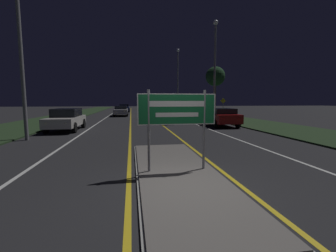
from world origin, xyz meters
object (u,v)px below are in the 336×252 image
(streetlight_left_near, at_px, (18,18))
(car_receding_2, at_px, (154,108))
(car_approaching_0, at_px, (66,119))
(car_approaching_1, at_px, (121,111))
(highway_sign, at_px, (177,113))
(car_approaching_2, at_px, (124,108))
(car_receding_1, at_px, (193,112))
(car_receding_0, at_px, (221,117))
(streetlight_right_near, at_px, (215,62))
(warning_sign, at_px, (223,106))
(streetlight_right_far, at_px, (178,75))

(streetlight_left_near, relative_size, car_receding_2, 2.08)
(car_approaching_0, height_order, car_approaching_1, car_approaching_0)
(car_receding_2, bearing_deg, car_approaching_1, -128.90)
(highway_sign, bearing_deg, car_approaching_2, 93.98)
(car_receding_1, bearing_deg, streetlight_left_near, -133.85)
(car_receding_0, distance_m, car_approaching_0, 11.34)
(car_receding_1, bearing_deg, streetlight_right_near, -82.05)
(car_receding_2, distance_m, warning_sign, 14.63)
(car_receding_1, relative_size, car_approaching_0, 0.94)
(car_receding_0, bearing_deg, car_approaching_2, 108.55)
(car_receding_1, xyz_separation_m, car_approaching_0, (-11.32, -8.95, 0.02))
(car_receding_2, relative_size, warning_sign, 2.06)
(streetlight_right_far, relative_size, car_approaching_0, 2.32)
(streetlight_left_near, xyz_separation_m, streetlight_right_far, (12.75, 23.72, 0.11))
(car_receding_2, distance_m, car_approaching_1, 7.87)
(highway_sign, bearing_deg, streetlight_left_near, 135.40)
(streetlight_right_far, height_order, car_approaching_2, streetlight_right_far)
(streetlight_right_near, height_order, car_receding_2, streetlight_right_near)
(streetlight_right_near, distance_m, car_approaching_1, 14.49)
(car_receding_2, bearing_deg, streetlight_right_far, -8.27)
(highway_sign, distance_m, streetlight_left_near, 10.05)
(streetlight_right_far, bearing_deg, car_approaching_1, -147.84)
(streetlight_right_near, distance_m, car_receding_1, 6.84)
(car_receding_0, relative_size, warning_sign, 1.86)
(streetlight_left_near, distance_m, car_receding_0, 14.04)
(streetlight_right_far, distance_m, car_approaching_0, 23.79)
(streetlight_right_far, height_order, car_receding_2, streetlight_right_far)
(streetlight_right_near, relative_size, car_receding_2, 2.02)
(streetlight_right_far, relative_size, car_approaching_1, 2.11)
(car_receding_2, bearing_deg, streetlight_right_near, -76.15)
(car_receding_2, height_order, car_approaching_2, car_receding_2)
(car_receding_1, distance_m, car_approaching_0, 14.43)
(streetlight_right_far, xyz_separation_m, warning_sign, (2.46, -12.59, -4.65))
(streetlight_right_near, xyz_separation_m, car_approaching_2, (-8.90, 21.16, -4.75))
(streetlight_right_far, distance_m, car_receding_1, 12.22)
(car_receding_0, relative_size, car_receding_2, 0.90)
(car_receding_1, bearing_deg, highway_sign, -106.76)
(streetlight_left_near, height_order, car_approaching_0, streetlight_left_near)
(car_approaching_1, bearing_deg, car_approaching_2, 89.49)
(streetlight_right_near, bearing_deg, car_approaching_2, 112.81)
(car_approaching_1, bearing_deg, streetlight_right_far, 32.16)
(streetlight_right_far, relative_size, car_receding_0, 2.48)
(car_approaching_0, bearing_deg, car_receding_0, 3.85)
(car_receding_2, relative_size, car_approaching_2, 0.99)
(highway_sign, distance_m, car_approaching_2, 35.49)
(streetlight_left_near, relative_size, warning_sign, 4.30)
(car_receding_2, distance_m, car_approaching_0, 21.99)
(warning_sign, bearing_deg, highway_sign, -116.54)
(streetlight_right_far, bearing_deg, car_approaching_0, -120.71)
(car_approaching_1, bearing_deg, streetlight_right_near, -48.90)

